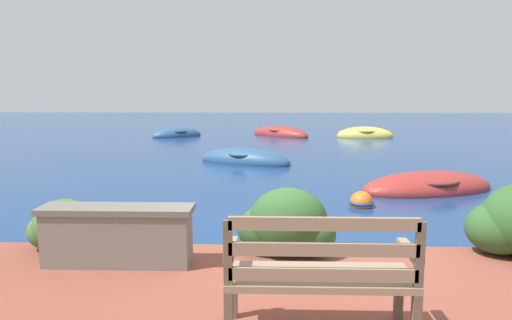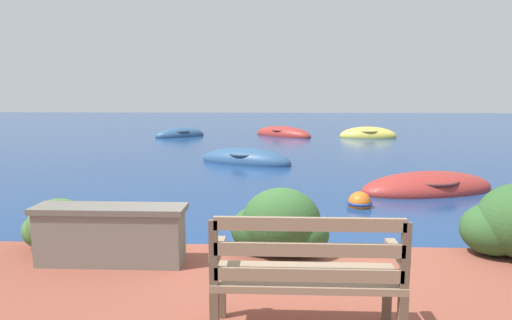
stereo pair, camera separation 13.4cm
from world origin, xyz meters
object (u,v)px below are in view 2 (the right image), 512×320
(rowboat_far, at_px, (368,136))
(rowboat_distant, at_px, (283,135))
(rowboat_mid, at_px, (245,161))
(mooring_buoy, at_px, (360,203))
(rowboat_nearest, at_px, (427,189))
(park_bench, at_px, (307,272))
(rowboat_outer, at_px, (180,135))

(rowboat_far, xyz_separation_m, rowboat_distant, (-3.74, 0.54, -0.01))
(rowboat_mid, relative_size, rowboat_far, 1.15)
(rowboat_far, height_order, mooring_buoy, rowboat_far)
(rowboat_distant, bearing_deg, rowboat_nearest, -34.37)
(park_bench, xyz_separation_m, rowboat_far, (3.83, 17.12, -0.63))
(rowboat_nearest, xyz_separation_m, rowboat_mid, (-3.88, 3.57, 0.00))
(rowboat_mid, relative_size, rowboat_outer, 1.20)
(rowboat_nearest, bearing_deg, rowboat_distant, 86.02)
(rowboat_outer, bearing_deg, rowboat_mid, 79.41)
(rowboat_mid, distance_m, rowboat_far, 9.02)
(rowboat_far, bearing_deg, rowboat_distant, -4.46)
(rowboat_outer, distance_m, rowboat_distant, 4.65)
(rowboat_far, bearing_deg, park_bench, 81.14)
(park_bench, bearing_deg, rowboat_outer, 111.92)
(rowboat_mid, distance_m, rowboat_outer, 8.34)
(park_bench, xyz_separation_m, rowboat_nearest, (2.81, 5.99, -0.64))
(mooring_buoy, bearing_deg, rowboat_distant, 95.01)
(rowboat_mid, bearing_deg, park_bench, -59.40)
(rowboat_distant, bearing_deg, rowboat_far, 34.32)
(rowboat_nearest, relative_size, rowboat_far, 1.22)
(rowboat_nearest, distance_m, rowboat_mid, 5.27)
(rowboat_far, bearing_deg, rowboat_nearest, 88.52)
(rowboat_far, height_order, rowboat_outer, rowboat_far)
(rowboat_outer, bearing_deg, rowboat_far, 144.82)
(park_bench, bearing_deg, rowboat_far, 84.53)
(rowboat_far, relative_size, rowboat_distant, 0.84)
(mooring_buoy, bearing_deg, rowboat_outer, 114.80)
(park_bench, bearing_deg, rowboat_distant, 96.83)
(rowboat_nearest, height_order, rowboat_mid, rowboat_mid)
(mooring_buoy, bearing_deg, park_bench, -104.73)
(rowboat_distant, distance_m, mooring_buoy, 13.03)
(park_bench, bearing_deg, rowboat_mid, 103.54)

